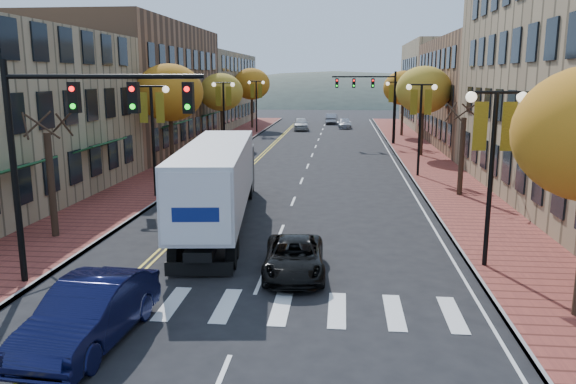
# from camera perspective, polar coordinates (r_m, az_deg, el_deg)

# --- Properties ---
(ground) EXTENTS (200.00, 200.00, 0.00)m
(ground) POSITION_cam_1_polar(r_m,az_deg,el_deg) (14.73, -5.19, -14.58)
(ground) COLOR black
(ground) RESTS_ON ground
(sidewalk_left) EXTENTS (4.00, 85.00, 0.15)m
(sidewalk_left) POSITION_cam_1_polar(r_m,az_deg,el_deg) (47.36, -8.60, 3.71)
(sidewalk_left) COLOR brown
(sidewalk_left) RESTS_ON ground
(sidewalk_right) EXTENTS (4.00, 85.00, 0.15)m
(sidewalk_right) POSITION_cam_1_polar(r_m,az_deg,el_deg) (46.37, 13.56, 3.35)
(sidewalk_right) COLOR brown
(sidewalk_right) RESTS_ON ground
(building_left_mid) EXTENTS (12.00, 24.00, 11.00)m
(building_left_mid) POSITION_cam_1_polar(r_m,az_deg,el_deg) (52.75, -16.42, 10.08)
(building_left_mid) COLOR brown
(building_left_mid) RESTS_ON ground
(building_left_far) EXTENTS (12.00, 26.00, 9.50)m
(building_left_far) POSITION_cam_1_polar(r_m,az_deg,el_deg) (76.54, -9.35, 10.17)
(building_left_far) COLOR #9E8966
(building_left_far) RESTS_ON ground
(building_right_mid) EXTENTS (15.00, 24.00, 10.00)m
(building_right_mid) POSITION_cam_1_polar(r_m,az_deg,el_deg) (57.25, 22.08, 9.30)
(building_right_mid) COLOR brown
(building_right_mid) RESTS_ON ground
(building_right_far) EXTENTS (15.00, 20.00, 11.00)m
(building_right_far) POSITION_cam_1_polar(r_m,az_deg,el_deg) (78.61, 17.61, 10.37)
(building_right_far) COLOR #9E8966
(building_right_far) RESTS_ON ground
(tree_left_a) EXTENTS (0.28, 0.28, 4.20)m
(tree_left_a) POSITION_cam_1_polar(r_m,az_deg,el_deg) (24.32, -22.90, 0.65)
(tree_left_a) COLOR #382619
(tree_left_a) RESTS_ON sidewalk_left
(tree_left_b) EXTENTS (4.48, 4.48, 7.21)m
(tree_left_b) POSITION_cam_1_polar(r_m,az_deg,el_deg) (38.75, -11.94, 9.83)
(tree_left_b) COLOR #382619
(tree_left_b) RESTS_ON sidewalk_left
(tree_left_c) EXTENTS (4.16, 4.16, 6.69)m
(tree_left_c) POSITION_cam_1_polar(r_m,az_deg,el_deg) (54.24, -6.81, 10.03)
(tree_left_c) COLOR #382619
(tree_left_c) RESTS_ON sidewalk_left
(tree_left_d) EXTENTS (4.61, 4.61, 7.42)m
(tree_left_d) POSITION_cam_1_polar(r_m,az_deg,el_deg) (71.91, -3.71, 10.89)
(tree_left_d) COLOR #382619
(tree_left_d) RESTS_ON sidewalk_left
(tree_right_b) EXTENTS (0.28, 0.28, 4.20)m
(tree_right_b) POSITION_cam_1_polar(r_m,az_deg,el_deg) (31.91, 17.22, 3.46)
(tree_right_b) COLOR #382619
(tree_right_b) RESTS_ON sidewalk_right
(tree_right_c) EXTENTS (4.48, 4.48, 7.21)m
(tree_right_c) POSITION_cam_1_polar(r_m,az_deg,el_deg) (47.42, 13.62, 10.04)
(tree_right_c) COLOR #382619
(tree_right_c) RESTS_ON sidewalk_right
(tree_right_d) EXTENTS (4.35, 4.35, 7.00)m
(tree_right_d) POSITION_cam_1_polar(r_m,az_deg,el_deg) (63.31, 11.64, 10.30)
(tree_right_d) COLOR #382619
(tree_right_d) RESTS_ON sidewalk_right
(lamp_left_b) EXTENTS (1.96, 0.36, 6.05)m
(lamp_left_b) POSITION_cam_1_polar(r_m,az_deg,el_deg) (30.75, -13.63, 7.20)
(lamp_left_b) COLOR black
(lamp_left_b) RESTS_ON ground
(lamp_left_c) EXTENTS (1.96, 0.36, 6.05)m
(lamp_left_c) POSITION_cam_1_polar(r_m,az_deg,el_deg) (48.09, -6.56, 8.93)
(lamp_left_c) COLOR black
(lamp_left_c) RESTS_ON ground
(lamp_left_d) EXTENTS (1.96, 0.36, 6.05)m
(lamp_left_d) POSITION_cam_1_polar(r_m,az_deg,el_deg) (65.78, -3.24, 9.69)
(lamp_left_d) COLOR black
(lamp_left_d) RESTS_ON ground
(lamp_right_a) EXTENTS (1.96, 0.36, 6.05)m
(lamp_right_a) POSITION_cam_1_polar(r_m,az_deg,el_deg) (19.72, 20.11, 4.52)
(lamp_right_a) COLOR black
(lamp_right_a) RESTS_ON ground
(lamp_right_b) EXTENTS (1.96, 0.36, 6.05)m
(lamp_right_b) POSITION_cam_1_polar(r_m,az_deg,el_deg) (37.36, 13.32, 7.94)
(lamp_right_b) COLOR black
(lamp_right_b) RESTS_ON ground
(lamp_right_c) EXTENTS (1.96, 0.36, 6.05)m
(lamp_right_c) POSITION_cam_1_polar(r_m,az_deg,el_deg) (55.23, 10.87, 9.14)
(lamp_right_c) COLOR black
(lamp_right_c) RESTS_ON ground
(traffic_mast_near) EXTENTS (6.10, 0.35, 7.00)m
(traffic_mast_near) POSITION_cam_1_polar(r_m,az_deg,el_deg) (17.95, -21.17, 5.83)
(traffic_mast_near) COLOR black
(traffic_mast_near) RESTS_ON ground
(traffic_mast_far) EXTENTS (6.10, 0.34, 7.00)m
(traffic_mast_far) POSITION_cam_1_polar(r_m,az_deg,el_deg) (55.07, 8.77, 9.86)
(traffic_mast_far) COLOR black
(traffic_mast_far) RESTS_ON ground
(semi_truck) EXTENTS (4.05, 15.13, 3.74)m
(semi_truck) POSITION_cam_1_polar(r_m,az_deg,el_deg) (25.00, -6.93, 1.62)
(semi_truck) COLOR black
(semi_truck) RESTS_ON ground
(navy_sedan) EXTENTS (2.01, 4.95, 1.60)m
(navy_sedan) POSITION_cam_1_polar(r_m,az_deg,el_deg) (14.93, -19.47, -11.50)
(navy_sedan) COLOR black
(navy_sedan) RESTS_ON ground
(black_suv) EXTENTS (2.26, 4.41, 1.19)m
(black_suv) POSITION_cam_1_polar(r_m,az_deg,el_deg) (18.80, 0.63, -6.65)
(black_suv) COLOR black
(black_suv) RESTS_ON ground
(car_far_white) EXTENTS (2.26, 4.71, 1.55)m
(car_far_white) POSITION_cam_1_polar(r_m,az_deg,el_deg) (69.97, 1.32, 6.94)
(car_far_white) COLOR silver
(car_far_white) RESTS_ON ground
(car_far_silver) EXTENTS (1.81, 4.14, 1.18)m
(car_far_silver) POSITION_cam_1_polar(r_m,az_deg,el_deg) (73.09, 5.76, 6.94)
(car_far_silver) COLOR #A3A4AB
(car_far_silver) RESTS_ON ground
(car_far_oncoming) EXTENTS (1.64, 4.35, 1.42)m
(car_far_oncoming) POSITION_cam_1_polar(r_m,az_deg,el_deg) (79.88, 4.46, 7.44)
(car_far_oncoming) COLOR #9B9AA1
(car_far_oncoming) RESTS_ON ground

